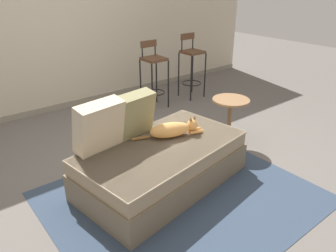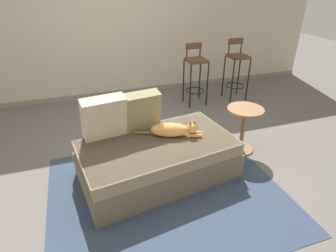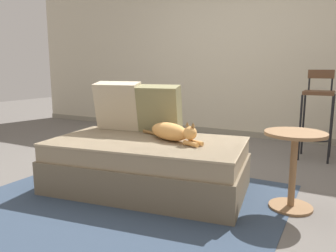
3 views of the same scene
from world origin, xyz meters
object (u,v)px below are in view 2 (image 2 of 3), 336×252
throw_pillow_middle (140,111)px  bar_stool_by_doorway (237,66)px  throw_pillow_corner (104,117)px  cat (173,130)px  couch (158,159)px  bar_stool_near_window (195,70)px  side_table (244,124)px

throw_pillow_middle → bar_stool_by_doorway: 2.51m
throw_pillow_corner → cat: bearing=-16.2°
throw_pillow_middle → bar_stool_by_doorway: bearing=34.4°
couch → bar_stool_near_window: bearing=55.9°
couch → side_table: 1.19m
cat → side_table: 0.98m
bar_stool_near_window → bar_stool_by_doorway: (0.78, 0.00, 0.00)m
couch → bar_stool_by_doorway: bar_stool_by_doorway is taller
cat → bar_stool_by_doorway: bar_stool_by_doorway is taller
cat → bar_stool_near_window: 1.96m
couch → throw_pillow_middle: 0.57m
couch → bar_stool_by_doorway: size_ratio=1.68×
throw_pillow_corner → bar_stool_by_doorway: bearing=30.8°
cat → bar_stool_by_doorway: bearing=43.4°
throw_pillow_corner → bar_stool_by_doorway: 2.89m
couch → bar_stool_near_window: 2.16m
throw_pillow_corner → side_table: throw_pillow_corner is taller
throw_pillow_middle → bar_stool_by_doorway: bar_stool_by_doorway is taller
couch → cat: bearing=22.4°
bar_stool_near_window → bar_stool_by_doorway: size_ratio=0.97×
bar_stool_by_doorway → side_table: bar_stool_by_doorway is taller
throw_pillow_corner → throw_pillow_middle: bearing=8.5°
cat → throw_pillow_corner: bearing=163.8°
throw_pillow_middle → throw_pillow_corner: bearing=-171.5°
bar_stool_near_window → side_table: (-0.03, -1.59, -0.22)m
bar_stool_near_window → throw_pillow_middle: bearing=-132.2°
throw_pillow_corner → bar_stool_by_doorway: size_ratio=0.46×
cat → bar_stool_near_window: size_ratio=0.69×
throw_pillow_corner → cat: throw_pillow_corner is taller
side_table → bar_stool_by_doorway: bearing=62.8°
throw_pillow_middle → bar_stool_near_window: 1.92m
throw_pillow_corner → cat: 0.75m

